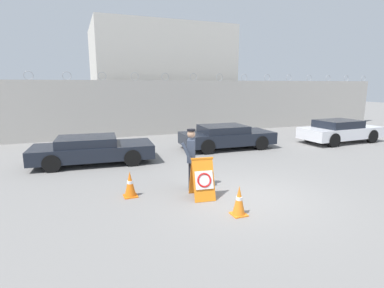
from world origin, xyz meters
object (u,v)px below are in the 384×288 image
traffic_cone_near (130,184)px  parked_car_rear_sedan (226,136)px  barricade_sign (202,178)px  traffic_cone_mid (239,201)px  parked_car_front_coupe (92,149)px  parked_car_far_side (340,131)px  security_guard (191,156)px

traffic_cone_near → parked_car_rear_sedan: bearing=40.8°
traffic_cone_near → barricade_sign: bearing=-23.8°
traffic_cone_near → traffic_cone_mid: (2.22, -2.17, 0.00)m
parked_car_front_coupe → parked_car_far_side: parked_car_far_side is taller
parked_car_front_coupe → security_guard: bearing=-54.5°
parked_car_rear_sedan → parked_car_far_side: 6.51m
security_guard → parked_car_rear_sedan: size_ratio=0.40×
parked_car_front_coupe → parked_car_rear_sedan: (6.29, 0.61, 0.03)m
traffic_cone_mid → parked_car_far_side: size_ratio=0.16×
parked_car_rear_sedan → parked_car_far_side: (6.46, -0.85, 0.03)m
parked_car_front_coupe → parked_car_far_side: bearing=3.4°
security_guard → traffic_cone_near: 1.92m
traffic_cone_mid → parked_car_rear_sedan: 7.70m
barricade_sign → parked_car_far_side: size_ratio=0.25×
barricade_sign → parked_car_rear_sedan: parked_car_rear_sedan is taller
traffic_cone_near → traffic_cone_mid: size_ratio=1.00×
traffic_cone_near → parked_car_front_coupe: parked_car_front_coupe is taller
parked_car_rear_sedan → parked_car_far_side: size_ratio=1.00×
security_guard → parked_car_front_coupe: 4.98m
security_guard → traffic_cone_mid: (0.42, -2.09, -0.67)m
parked_car_far_side → parked_car_rear_sedan: bearing=170.7°
parked_car_far_side → traffic_cone_mid: bearing=-149.8°
traffic_cone_mid → parked_car_rear_sedan: size_ratio=0.16×
security_guard → traffic_cone_mid: security_guard is taller
traffic_cone_near → traffic_cone_mid: bearing=-44.3°
barricade_sign → traffic_cone_near: 2.03m
traffic_cone_mid → security_guard: bearing=101.4°
traffic_cone_mid → parked_car_front_coupe: 7.01m
traffic_cone_mid → parked_car_front_coupe: (-2.98, 6.34, 0.20)m
barricade_sign → traffic_cone_mid: size_ratio=1.55×
parked_car_rear_sedan → traffic_cone_mid: bearing=-113.2°
traffic_cone_near → parked_car_far_side: 12.62m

